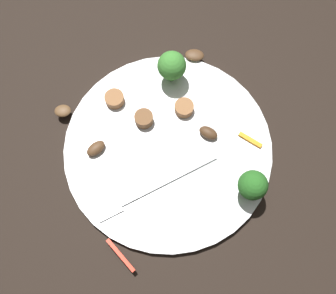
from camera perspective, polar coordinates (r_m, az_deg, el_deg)
ground_plane at (r=0.57m, az=-0.00°, el=-0.36°), size 1.40×1.40×0.00m
plate at (r=0.57m, az=-0.00°, el=-0.18°), size 0.29×0.29×0.01m
fork at (r=0.54m, az=-2.79°, el=-6.21°), size 0.18×0.02×0.00m
broccoli_floret_0 at (r=0.57m, az=0.54°, el=11.45°), size 0.04×0.04×0.06m
broccoli_floret_1 at (r=0.52m, az=11.95°, el=-5.35°), size 0.04×0.04×0.05m
sausage_slice_0 at (r=0.59m, az=-7.61°, el=6.79°), size 0.04×0.04×0.01m
sausage_slice_1 at (r=0.57m, az=-3.45°, el=4.04°), size 0.03×0.03×0.02m
sausage_slice_2 at (r=0.58m, az=2.30°, el=5.58°), size 0.04×0.04×0.01m
mushroom_0 at (r=0.62m, az=3.79°, el=12.89°), size 0.03×0.03×0.01m
mushroom_1 at (r=0.56m, az=-10.21°, el=-0.21°), size 0.03×0.02×0.01m
mushroom_2 at (r=0.60m, az=-14.73°, el=4.99°), size 0.03×0.03×0.01m
mushroom_3 at (r=0.56m, az=5.76°, el=2.01°), size 0.03×0.03×0.01m
pepper_strip_0 at (r=0.57m, az=11.61°, el=0.99°), size 0.02×0.03×0.00m
pepper_strip_1 at (r=0.53m, az=-6.75°, el=-15.03°), size 0.02×0.05×0.00m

